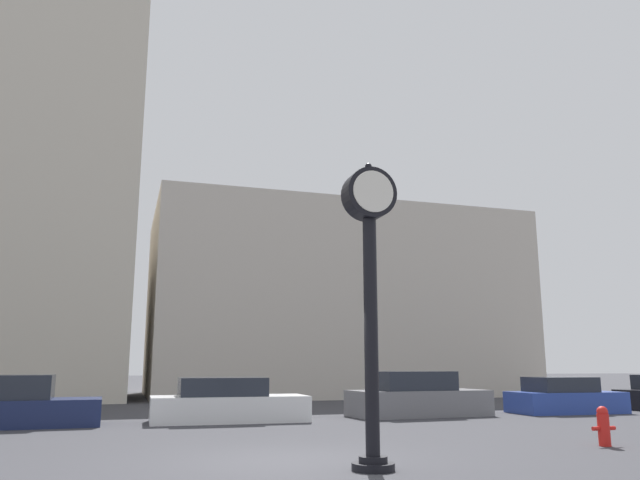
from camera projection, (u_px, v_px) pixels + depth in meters
The scene contains 8 objects.
ground_plane at pixel (285, 461), 10.84m from camera, with size 200.00×200.00×0.00m, color #38383D.
building_storefront_row at pixel (330, 306), 36.87m from camera, with size 20.57×12.00×10.19m.
street_clock at pixel (370, 271), 10.46m from camera, with size 0.89×0.69×5.08m.
car_navy at pixel (6, 405), 16.81m from camera, with size 4.78×1.92×1.38m.
car_white at pixel (228, 403), 18.50m from camera, with size 4.62×1.99×1.28m.
car_grey at pixel (417, 397), 20.58m from camera, with size 4.67×2.21×1.44m.
car_blue at pixel (564, 398), 21.87m from camera, with size 3.91×2.01×1.23m.
fire_hydrant_near at pixel (603, 426), 12.89m from camera, with size 0.55×0.24×0.80m.
Camera 1 is at (-2.82, -11.06, 1.63)m, focal length 35.00 mm.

